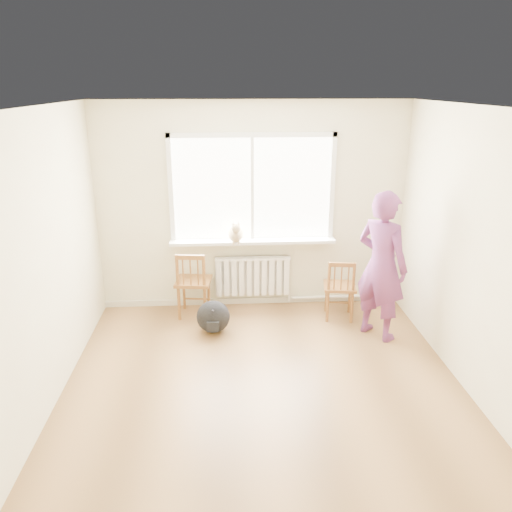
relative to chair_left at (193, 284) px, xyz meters
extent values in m
plane|color=olive|center=(0.78, -1.88, -0.45)|extent=(4.50, 4.50, 0.00)
plane|color=white|center=(0.78, -1.88, 2.25)|extent=(4.50, 4.50, 0.00)
cube|color=beige|center=(0.78, 0.37, 0.90)|extent=(4.00, 0.01, 2.70)
cube|color=white|center=(0.78, 0.35, 1.15)|extent=(2.00, 0.02, 1.30)
cube|color=white|center=(0.78, 0.33, 1.83)|extent=(2.12, 0.05, 0.06)
cube|color=white|center=(-0.25, 0.33, 1.15)|extent=(0.06, 0.05, 1.42)
cube|color=white|center=(1.81, 0.33, 1.15)|extent=(0.06, 0.05, 1.42)
cube|color=white|center=(0.78, 0.33, 1.15)|extent=(0.04, 0.05, 1.30)
cube|color=white|center=(0.78, 0.26, 0.48)|extent=(2.15, 0.22, 0.04)
cube|color=white|center=(0.78, 0.32, -0.02)|extent=(1.00, 0.02, 0.55)
cube|color=white|center=(0.78, 0.27, -0.02)|extent=(1.00, 0.10, 0.51)
cube|color=white|center=(0.78, 0.27, 0.24)|extent=(1.00, 0.12, 0.03)
cylinder|color=silver|center=(2.03, 0.31, -0.37)|extent=(1.40, 0.04, 0.04)
cube|color=beige|center=(0.78, 0.35, -0.41)|extent=(4.00, 0.03, 0.08)
cube|color=olive|center=(0.01, 0.05, 0.02)|extent=(0.48, 0.47, 0.04)
cylinder|color=olive|center=(0.19, 0.20, -0.21)|extent=(0.04, 0.04, 0.47)
cylinder|color=olive|center=(-0.14, 0.23, -0.21)|extent=(0.04, 0.04, 0.47)
cylinder|color=olive|center=(0.15, -0.14, -0.21)|extent=(0.04, 0.04, 0.47)
cylinder|color=olive|center=(-0.18, -0.10, -0.21)|extent=(0.04, 0.04, 0.47)
cylinder|color=olive|center=(0.15, -0.14, 0.00)|extent=(0.04, 0.04, 0.89)
cylinder|color=olive|center=(-0.18, -0.10, 0.00)|extent=(0.04, 0.04, 0.89)
cube|color=olive|center=(-0.01, -0.12, 0.41)|extent=(0.36, 0.08, 0.06)
cylinder|color=olive|center=(0.08, -0.13, 0.22)|extent=(0.02, 0.02, 0.35)
cylinder|color=olive|center=(-0.01, -0.12, 0.22)|extent=(0.02, 0.02, 0.35)
cylinder|color=olive|center=(-0.11, -0.11, 0.22)|extent=(0.02, 0.02, 0.35)
cube|color=olive|center=(1.87, -0.14, -0.02)|extent=(0.45, 0.43, 0.04)
cylinder|color=olive|center=(2.05, -0.01, -0.23)|extent=(0.03, 0.03, 0.43)
cylinder|color=olive|center=(1.75, 0.03, -0.23)|extent=(0.03, 0.03, 0.43)
cylinder|color=olive|center=(2.00, -0.31, -0.23)|extent=(0.03, 0.03, 0.43)
cylinder|color=olive|center=(1.70, -0.27, -0.23)|extent=(0.03, 0.03, 0.43)
cylinder|color=olive|center=(2.00, -0.31, -0.04)|extent=(0.04, 0.04, 0.81)
cylinder|color=olive|center=(1.70, -0.27, -0.04)|extent=(0.04, 0.04, 0.81)
cube|color=olive|center=(1.85, -0.29, 0.33)|extent=(0.33, 0.08, 0.05)
cylinder|color=olive|center=(1.94, -0.30, 0.16)|extent=(0.02, 0.02, 0.32)
cylinder|color=olive|center=(1.85, -0.29, 0.16)|extent=(0.02, 0.02, 0.32)
cylinder|color=olive|center=(1.77, -0.28, 0.16)|extent=(0.02, 0.02, 0.32)
imported|color=#BE3F46|center=(2.22, -0.65, 0.44)|extent=(0.74, 0.77, 1.77)
ellipsoid|color=beige|center=(0.56, 0.19, 0.61)|extent=(0.20, 0.30, 0.22)
sphere|color=beige|center=(0.56, 0.04, 0.72)|extent=(0.12, 0.12, 0.12)
cone|color=beige|center=(0.53, 0.04, 0.78)|extent=(0.04, 0.04, 0.05)
cone|color=beige|center=(0.60, 0.04, 0.78)|extent=(0.04, 0.04, 0.05)
cylinder|color=beige|center=(0.56, 0.34, 0.55)|extent=(0.03, 0.20, 0.03)
cylinder|color=beige|center=(0.53, 0.08, 0.56)|extent=(0.03, 0.03, 0.11)
cylinder|color=beige|center=(0.60, 0.08, 0.56)|extent=(0.03, 0.03, 0.11)
ellipsoid|color=black|center=(0.26, -0.46, -0.24)|extent=(0.49, 0.44, 0.41)
camera|label=1|loc=(0.43, -5.94, 2.45)|focal=35.00mm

